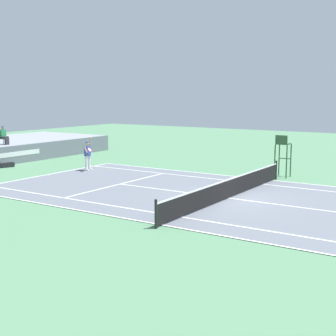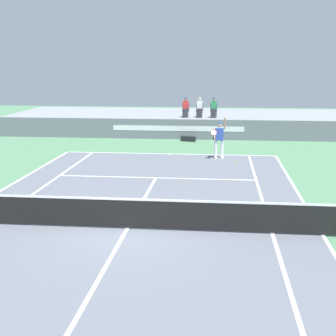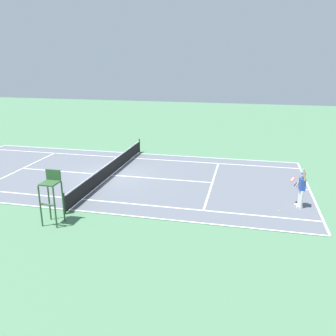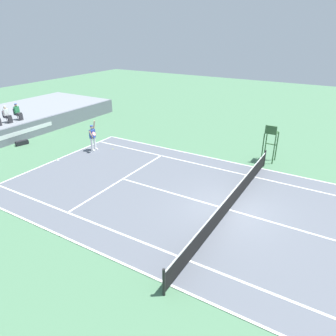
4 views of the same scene
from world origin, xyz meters
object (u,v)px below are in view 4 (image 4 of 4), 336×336
tennis_player (93,137)px  spectator_seated_1 (7,115)px  umpire_chair (271,138)px  equipment_bag (22,143)px  spectator_seated_2 (18,112)px  tennis_ball (113,149)px

tennis_player → spectator_seated_1: bearing=99.9°
tennis_player → umpire_chair: (4.32, -11.01, 0.56)m
equipment_bag → tennis_player: bearing=-70.7°
umpire_chair → equipment_bag: 17.55m
spectator_seated_1 → spectator_seated_2: 0.91m
tennis_player → tennis_ball: bearing=-51.8°
umpire_chair → equipment_bag: (-6.20, 16.36, -1.40)m
spectator_seated_1 → equipment_bag: size_ratio=1.33×
umpire_chair → equipment_bag: bearing=110.8°
spectator_seated_1 → umpire_chair: (5.62, -18.42, -0.31)m
tennis_ball → equipment_bag: 6.91m
spectator_seated_2 → equipment_bag: 3.06m
tennis_ball → spectator_seated_1: bearing=104.0°
umpire_chair → tennis_player: bearing=111.5°
spectator_seated_1 → umpire_chair: size_ratio=0.52×
umpire_chair → equipment_bag: umpire_chair is taller
spectator_seated_1 → tennis_player: (1.29, -7.41, -0.87)m
spectator_seated_1 → equipment_bag: bearing=-105.7°
spectator_seated_2 → tennis_player: 7.47m
spectator_seated_1 → spectator_seated_2: size_ratio=1.00×
tennis_player → umpire_chair: umpire_chair is taller
spectator_seated_1 → equipment_bag: 2.74m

